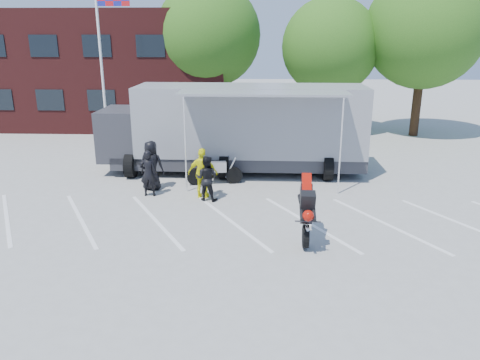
# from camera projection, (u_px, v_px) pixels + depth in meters

# --- Properties ---
(ground) EXTENTS (100.00, 100.00, 0.00)m
(ground) POSITION_uv_depth(u_px,v_px,m) (222.00, 234.00, 13.72)
(ground) COLOR #A0A09B
(ground) RESTS_ON ground
(parking_bay_lines) EXTENTS (18.09, 13.33, 0.01)m
(parking_bay_lines) POSITION_uv_depth(u_px,v_px,m) (225.00, 221.00, 14.67)
(parking_bay_lines) COLOR white
(parking_bay_lines) RESTS_ON ground
(office_building) EXTENTS (18.00, 8.00, 7.00)m
(office_building) POSITION_uv_depth(u_px,v_px,m) (89.00, 68.00, 30.23)
(office_building) COLOR #4E1A19
(office_building) RESTS_ON ground
(flagpole) EXTENTS (1.61, 0.12, 8.00)m
(flagpole) POSITION_uv_depth(u_px,v_px,m) (105.00, 47.00, 21.99)
(flagpole) COLOR white
(flagpole) RESTS_ON ground
(tree_left) EXTENTS (6.12, 6.12, 8.64)m
(tree_left) POSITION_uv_depth(u_px,v_px,m) (208.00, 35.00, 27.40)
(tree_left) COLOR #382314
(tree_left) RESTS_ON ground
(tree_mid) EXTENTS (5.44, 5.44, 7.68)m
(tree_mid) POSITION_uv_depth(u_px,v_px,m) (330.00, 47.00, 26.36)
(tree_mid) COLOR #382314
(tree_mid) RESTS_ON ground
(tree_right) EXTENTS (6.46, 6.46, 9.12)m
(tree_right) POSITION_uv_depth(u_px,v_px,m) (425.00, 29.00, 25.41)
(tree_right) COLOR #382314
(tree_right) RESTS_ON ground
(transporter_truck) EXTENTS (11.44, 5.59, 3.62)m
(transporter_truck) POSITION_uv_depth(u_px,v_px,m) (239.00, 171.00, 20.03)
(transporter_truck) COLOR gray
(transporter_truck) RESTS_ON ground
(parked_motorcycle) EXTENTS (2.31, 1.11, 1.16)m
(parked_motorcycle) POSITION_uv_depth(u_px,v_px,m) (215.00, 184.00, 18.33)
(parked_motorcycle) COLOR #ABABB0
(parked_motorcycle) RESTS_ON ground
(stunt_bike_rider) EXTENTS (0.90, 1.84, 2.14)m
(stunt_bike_rider) POSITION_uv_depth(u_px,v_px,m) (303.00, 238.00, 13.49)
(stunt_bike_rider) COLOR black
(stunt_bike_rider) RESTS_ON ground
(spectator_leather_a) EXTENTS (0.98, 0.71, 1.87)m
(spectator_leather_a) POSITION_uv_depth(u_px,v_px,m) (151.00, 165.00, 17.46)
(spectator_leather_a) COLOR black
(spectator_leather_a) RESTS_ON ground
(spectator_leather_b) EXTENTS (0.62, 0.42, 1.69)m
(spectator_leather_b) POSITION_uv_depth(u_px,v_px,m) (148.00, 173.00, 16.78)
(spectator_leather_b) COLOR black
(spectator_leather_b) RESTS_ON ground
(spectator_leather_c) EXTENTS (0.88, 0.74, 1.61)m
(spectator_leather_c) POSITION_uv_depth(u_px,v_px,m) (206.00, 178.00, 16.33)
(spectator_leather_c) COLOR black
(spectator_leather_c) RESTS_ON ground
(spectator_hivis) EXTENTS (1.09, 0.52, 1.81)m
(spectator_hivis) POSITION_uv_depth(u_px,v_px,m) (203.00, 173.00, 16.57)
(spectator_hivis) COLOR #FFFD0D
(spectator_hivis) RESTS_ON ground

